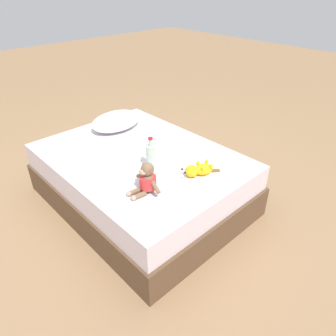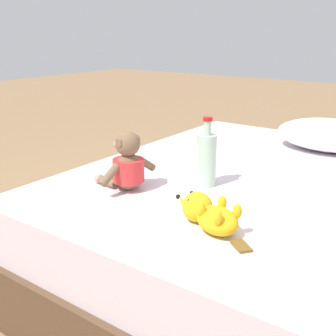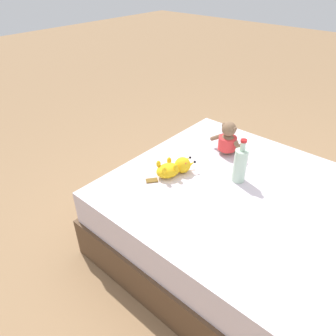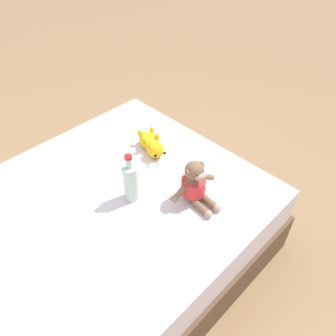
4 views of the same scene
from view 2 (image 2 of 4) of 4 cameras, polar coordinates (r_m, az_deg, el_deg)
name	(u,v)px [view 2 (image 2 of 4)]	position (r m, az deg, el deg)	size (l,w,h in m)	color
ground_plane	(241,273)	(2.10, 9.81, -13.78)	(16.00, 16.00, 0.00)	#93704C
bed	(244,226)	(1.98, 10.19, -7.68)	(1.37, 1.83, 0.50)	brown
pillow	(330,135)	(2.35, 20.99, 4.19)	(0.57, 0.41, 0.16)	white
plush_monkey	(127,166)	(1.65, -5.61, 0.32)	(0.23, 0.29, 0.24)	brown
plush_yellow_creature	(209,214)	(1.34, 5.50, -6.16)	(0.32, 0.18, 0.10)	yellow
glass_bottle	(207,159)	(1.68, 5.22, 1.25)	(0.08, 0.08, 0.28)	#B2D1B7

